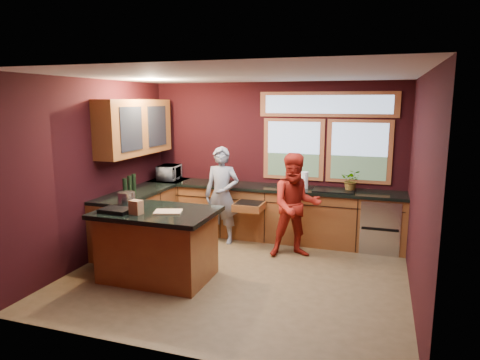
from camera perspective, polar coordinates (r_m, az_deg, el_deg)
The scene contains 14 objects.
floor at distance 6.09m, azimuth -0.31°, elevation -12.45°, with size 4.50×4.50×0.00m, color brown.
room_shell at distance 6.15m, azimuth -4.64°, elevation 5.08°, with size 4.52×4.02×2.71m.
back_counter at distance 7.44m, azimuth 5.36°, elevation -4.43°, with size 4.50×0.64×0.93m.
left_counter at distance 7.46m, azimuth -12.52°, elevation -4.58°, with size 0.64×2.30×0.93m.
island at distance 5.93m, azimuth -10.92°, elevation -8.37°, with size 1.55×1.05×0.95m.
person_grey at distance 7.18m, azimuth -2.44°, elevation -2.05°, with size 0.60×0.39×1.63m, color slate.
person_red at distance 6.58m, azimuth 7.44°, elevation -3.41°, with size 0.78×0.61×1.61m, color maroon.
microwave at distance 8.05m, azimuth -9.41°, elevation 0.99°, with size 0.49×0.33×0.27m, color #999999.
potted_plant at distance 7.19m, azimuth 14.64°, elevation -0.02°, with size 0.32×0.27×0.35m, color #999999.
paper_towel at distance 7.23m, azimuth 8.62°, elevation -0.02°, with size 0.12×0.12×0.28m, color white.
cutting_board at distance 5.66m, azimuth -9.57°, elevation -4.20°, with size 0.35×0.25×0.02m, color tan.
stock_pot at distance 6.18m, azimuth -14.88°, elevation -2.39°, with size 0.24×0.24×0.18m, color #BCBCC2.
paper_bag at distance 5.64m, azimuth -13.69°, elevation -3.55°, with size 0.15×0.12×0.18m, color brown.
black_tray at distance 5.82m, azimuth -16.18°, elevation -3.91°, with size 0.40×0.28×0.05m, color black.
Camera 1 is at (1.80, -5.31, 2.37)m, focal length 32.00 mm.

